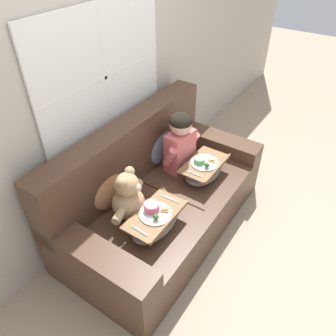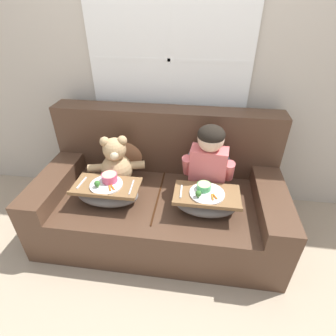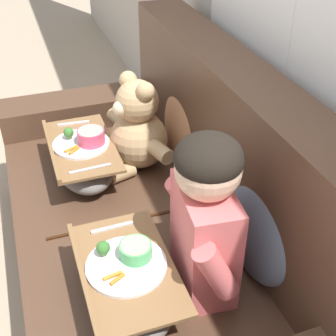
{
  "view_description": "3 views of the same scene",
  "coord_description": "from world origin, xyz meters",
  "px_view_note": "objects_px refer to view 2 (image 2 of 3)",
  "views": [
    {
      "loc": [
        -1.71,
        -1.17,
        2.31
      ],
      "look_at": [
        0.01,
        -0.02,
        0.68
      ],
      "focal_mm": 35.0,
      "sensor_mm": 36.0,
      "label": 1
    },
    {
      "loc": [
        0.3,
        -1.64,
        1.74
      ],
      "look_at": [
        0.07,
        -0.02,
        0.66
      ],
      "focal_mm": 28.0,
      "sensor_mm": 36.0,
      "label": 2
    },
    {
      "loc": [
        1.35,
        -0.38,
        1.62
      ],
      "look_at": [
        -0.1,
        0.13,
        0.55
      ],
      "focal_mm": 50.0,
      "sensor_mm": 36.0,
      "label": 3
    }
  ],
  "objects_px": {
    "throw_pillow_behind_teddy": "(123,150)",
    "teddy_bear": "(116,164)",
    "child_figure": "(209,157)",
    "lap_tray_child": "(206,201)",
    "throw_pillow_behind_child": "(208,156)",
    "lap_tray_teddy": "(108,192)",
    "couch": "(161,193)"
  },
  "relations": [
    {
      "from": "throw_pillow_behind_teddy",
      "to": "teddy_bear",
      "type": "distance_m",
      "value": 0.22
    },
    {
      "from": "child_figure",
      "to": "lap_tray_child",
      "type": "relative_size",
      "value": 1.2
    },
    {
      "from": "throw_pillow_behind_child",
      "to": "lap_tray_teddy",
      "type": "distance_m",
      "value": 0.88
    },
    {
      "from": "couch",
      "to": "throw_pillow_behind_teddy",
      "type": "bearing_deg",
      "value": 149.61
    },
    {
      "from": "throw_pillow_behind_teddy",
      "to": "lap_tray_teddy",
      "type": "height_order",
      "value": "throw_pillow_behind_teddy"
    },
    {
      "from": "throw_pillow_behind_teddy",
      "to": "child_figure",
      "type": "xyz_separation_m",
      "value": [
        0.74,
        -0.22,
        0.12
      ]
    },
    {
      "from": "teddy_bear",
      "to": "throw_pillow_behind_child",
      "type": "bearing_deg",
      "value": 16.53
    },
    {
      "from": "throw_pillow_behind_teddy",
      "to": "child_figure",
      "type": "distance_m",
      "value": 0.78
    },
    {
      "from": "child_figure",
      "to": "teddy_bear",
      "type": "distance_m",
      "value": 0.75
    },
    {
      "from": "throw_pillow_behind_teddy",
      "to": "lap_tray_child",
      "type": "distance_m",
      "value": 0.88
    },
    {
      "from": "child_figure",
      "to": "lap_tray_teddy",
      "type": "distance_m",
      "value": 0.81
    },
    {
      "from": "couch",
      "to": "teddy_bear",
      "type": "height_order",
      "value": "couch"
    },
    {
      "from": "teddy_bear",
      "to": "lap_tray_child",
      "type": "bearing_deg",
      "value": -18.65
    },
    {
      "from": "child_figure",
      "to": "teddy_bear",
      "type": "relative_size",
      "value": 1.23
    },
    {
      "from": "teddy_bear",
      "to": "lap_tray_teddy",
      "type": "distance_m",
      "value": 0.27
    },
    {
      "from": "teddy_bear",
      "to": "lap_tray_teddy",
      "type": "xyz_separation_m",
      "value": [
        -0.0,
        -0.25,
        -0.1
      ]
    },
    {
      "from": "couch",
      "to": "lap_tray_teddy",
      "type": "height_order",
      "value": "couch"
    },
    {
      "from": "child_figure",
      "to": "throw_pillow_behind_teddy",
      "type": "bearing_deg",
      "value": 163.84
    },
    {
      "from": "couch",
      "to": "teddy_bear",
      "type": "bearing_deg",
      "value": -179.67
    },
    {
      "from": "throw_pillow_behind_teddy",
      "to": "lap_tray_teddy",
      "type": "bearing_deg",
      "value": -89.94
    },
    {
      "from": "lap_tray_teddy",
      "to": "child_figure",
      "type": "bearing_deg",
      "value": 18.86
    },
    {
      "from": "couch",
      "to": "lap_tray_child",
      "type": "relative_size",
      "value": 4.08
    },
    {
      "from": "teddy_bear",
      "to": "couch",
      "type": "bearing_deg",
      "value": 0.33
    },
    {
      "from": "throw_pillow_behind_teddy",
      "to": "teddy_bear",
      "type": "height_order",
      "value": "teddy_bear"
    },
    {
      "from": "throw_pillow_behind_child",
      "to": "teddy_bear",
      "type": "height_order",
      "value": "teddy_bear"
    },
    {
      "from": "child_figure",
      "to": "teddy_bear",
      "type": "xyz_separation_m",
      "value": [
        -0.74,
        -0.0,
        -0.13
      ]
    },
    {
      "from": "couch",
      "to": "child_figure",
      "type": "distance_m",
      "value": 0.54
    },
    {
      "from": "throw_pillow_behind_teddy",
      "to": "lap_tray_teddy",
      "type": "distance_m",
      "value": 0.48
    },
    {
      "from": "lap_tray_child",
      "to": "throw_pillow_behind_teddy",
      "type": "bearing_deg",
      "value": 147.66
    },
    {
      "from": "throw_pillow_behind_teddy",
      "to": "teddy_bear",
      "type": "bearing_deg",
      "value": -89.57
    },
    {
      "from": "throw_pillow_behind_child",
      "to": "lap_tray_child",
      "type": "bearing_deg",
      "value": -90.12
    },
    {
      "from": "throw_pillow_behind_teddy",
      "to": "lap_tray_teddy",
      "type": "xyz_separation_m",
      "value": [
        0.0,
        -0.47,
        -0.11
      ]
    }
  ]
}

